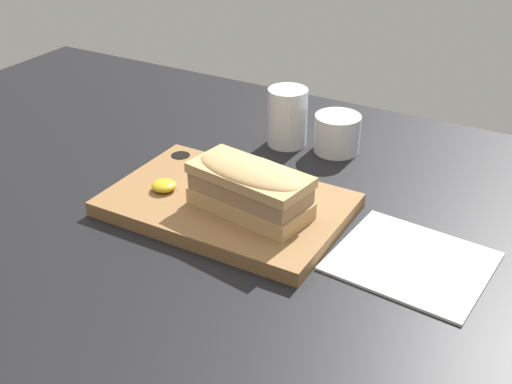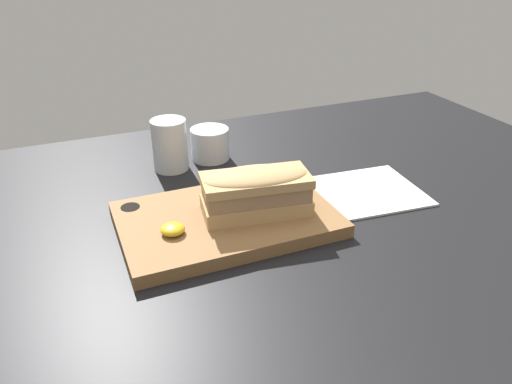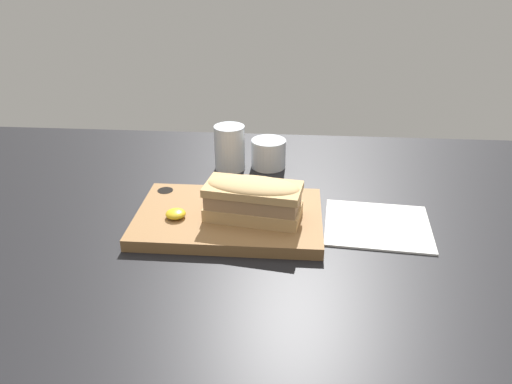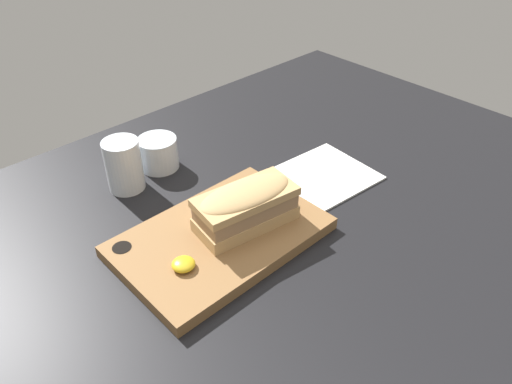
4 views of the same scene
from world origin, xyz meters
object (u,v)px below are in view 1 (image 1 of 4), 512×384
sandwich (250,186)px  water_glass (287,121)px  napkin (411,262)px  wine_glass (337,135)px  serving_board (227,204)px

sandwich → water_glass: bearing=106.1°
napkin → wine_glass: bearing=130.2°
serving_board → sandwich: bearing=-16.1°
wine_glass → napkin: wine_glass is taller
water_glass → wine_glass: (9.19, 1.80, -1.52)cm
serving_board → water_glass: bearing=96.5°
sandwich → water_glass: (-7.89, 27.32, -1.83)cm
serving_board → sandwich: sandwich is taller
sandwich → wine_glass: sandwich is taller
sandwich → water_glass: 28.49cm
serving_board → napkin: bearing=1.7°
serving_board → wine_glass: bearing=77.3°
water_glass → napkin: 40.76cm
wine_glass → sandwich: bearing=-92.6°
water_glass → wine_glass: bearing=11.1°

